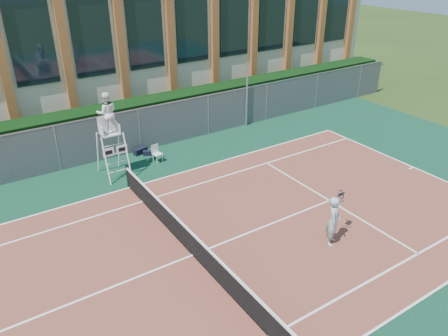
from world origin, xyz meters
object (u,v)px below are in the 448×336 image
plastic_chair (156,152)px  steel_pole (247,95)px  umpire_chair (107,115)px  tennis_player (334,220)px

plastic_chair → steel_pole: bearing=13.0°
umpire_chair → tennis_player: 10.31m
umpire_chair → plastic_chair: (2.20, 0.18, -2.36)m
plastic_chair → tennis_player: (2.27, -9.26, 0.44)m
umpire_chair → plastic_chair: umpire_chair is taller
steel_pole → tennis_player: bearing=-110.9°
steel_pole → tennis_player: (-4.09, -10.74, -0.91)m
plastic_chair → umpire_chair: bearing=-175.4°
umpire_chair → tennis_player: umpire_chair is taller
umpire_chair → plastic_chair: 3.23m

